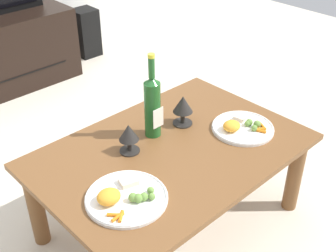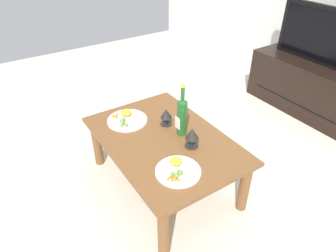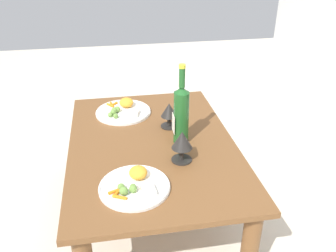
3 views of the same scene
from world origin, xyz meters
name	(u,v)px [view 1 (image 1 of 3)]	position (x,y,z in m)	size (l,w,h in m)	color
ground_plane	(171,222)	(0.00, 0.00, 0.00)	(6.40, 6.40, 0.00)	beige
dining_table	(171,162)	(0.00, 0.00, 0.35)	(1.11, 0.77, 0.42)	brown
floor_speaker	(86,33)	(0.84, 1.88, 0.19)	(0.18, 0.18, 0.39)	black
wine_bottle	(152,105)	(0.02, 0.13, 0.57)	(0.07, 0.07, 0.38)	#1E5923
goblet_left	(129,134)	(-0.14, 0.11, 0.51)	(0.08, 0.08, 0.13)	black
goblet_right	(183,106)	(0.17, 0.11, 0.52)	(0.09, 0.09, 0.14)	black
dinner_plate_left	(125,197)	(-0.34, -0.11, 0.44)	(0.30, 0.30, 0.06)	white
dinner_plate_right	(242,127)	(0.33, -0.11, 0.44)	(0.28, 0.28, 0.06)	white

